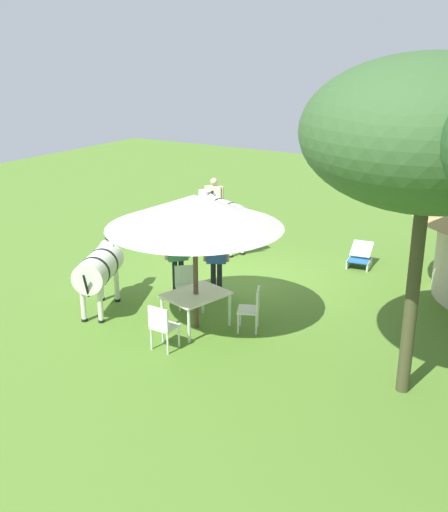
% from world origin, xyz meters
% --- Properties ---
extents(ground_plane, '(36.00, 36.00, 0.00)m').
position_xyz_m(ground_plane, '(0.00, 0.00, 0.00)').
color(ground_plane, '#517B2A').
extents(shade_umbrella, '(3.46, 3.46, 2.77)m').
position_xyz_m(shade_umbrella, '(2.49, 0.52, 2.44)').
color(shade_umbrella, brown).
rests_on(shade_umbrella, ground_plane).
extents(patio_dining_table, '(1.41, 1.22, 0.74)m').
position_xyz_m(patio_dining_table, '(2.49, 0.52, 0.65)').
color(patio_dining_table, silver).
rests_on(patio_dining_table, ground_plane).
extents(patio_chair_east_end, '(0.42, 0.44, 0.90)m').
position_xyz_m(patio_chair_east_end, '(3.63, 0.52, 0.52)').
color(patio_chair_east_end, white).
rests_on(patio_chair_east_end, ground_plane).
extents(patio_chair_near_hut, '(0.57, 0.56, 0.90)m').
position_xyz_m(patio_chair_near_hut, '(2.03, 1.56, 0.52)').
color(patio_chair_near_hut, silver).
rests_on(patio_chair_near_hut, ground_plane).
extents(patio_chair_near_lawn, '(0.61, 0.61, 0.90)m').
position_xyz_m(patio_chair_near_lawn, '(1.69, -0.29, 0.52)').
color(patio_chair_near_lawn, silver).
rests_on(patio_chair_near_lawn, ground_plane).
extents(guest_beside_umbrella, '(0.39, 0.52, 1.62)m').
position_xyz_m(guest_beside_umbrella, '(0.88, -0.01, 0.98)').
color(guest_beside_umbrella, black).
rests_on(guest_beside_umbrella, ground_plane).
extents(guest_behind_table, '(0.48, 0.45, 1.68)m').
position_xyz_m(guest_behind_table, '(1.26, -0.81, 1.01)').
color(guest_behind_table, black).
rests_on(guest_behind_table, ground_plane).
extents(standing_watcher, '(0.34, 0.58, 1.68)m').
position_xyz_m(standing_watcher, '(-3.40, -2.81, 1.01)').
color(standing_watcher, black).
rests_on(standing_watcher, ground_plane).
extents(striped_lounge_chair, '(0.89, 0.65, 0.57)m').
position_xyz_m(striped_lounge_chair, '(-2.74, 2.10, 0.25)').
color(striped_lounge_chair, '#2867AE').
rests_on(striped_lounge_chair, ground_plane).
extents(zebra_nearest_camera, '(1.29, 2.05, 1.59)m').
position_xyz_m(zebra_nearest_camera, '(-2.06, -1.63, 1.06)').
color(zebra_nearest_camera, silver).
rests_on(zebra_nearest_camera, ground_plane).
extents(zebra_by_umbrella, '(2.00, 1.20, 1.51)m').
position_xyz_m(zebra_by_umbrella, '(2.85, -1.71, 0.97)').
color(zebra_by_umbrella, silver).
rests_on(zebra_by_umbrella, ground_plane).
extents(acacia_tree_behind_hut, '(3.79, 3.79, 5.38)m').
position_xyz_m(acacia_tree_behind_hut, '(2.67, 4.79, 4.23)').
color(acacia_tree_behind_hut, '#414126').
rests_on(acacia_tree_behind_hut, ground_plane).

